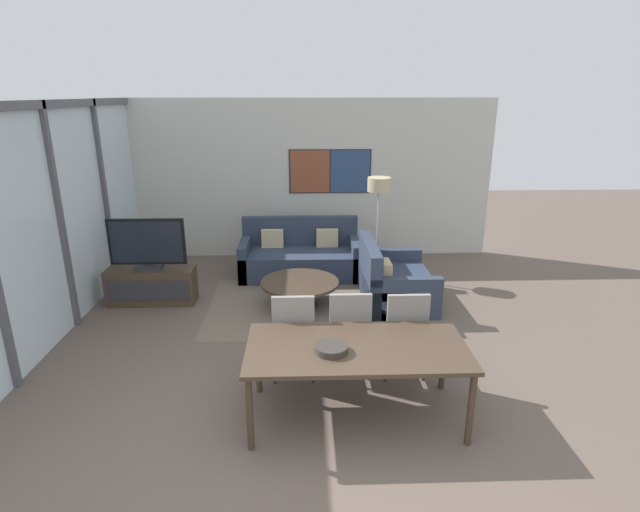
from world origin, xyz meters
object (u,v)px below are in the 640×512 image
object	(u,v)px
sofa_main	(300,257)
floor_lamp	(379,192)
coffee_table	(300,287)
dining_chair_centre	(349,329)
fruit_bowl	(331,348)
dining_chair_right	(405,330)
dining_table	(357,352)
television	(147,244)
dining_chair_left	(294,332)
tv_console	(152,286)
sofa_side	(391,284)

from	to	relation	value
sofa_main	floor_lamp	world-z (taller)	floor_lamp
floor_lamp	coffee_table	bearing A→B (deg)	-136.22
dining_chair_centre	coffee_table	bearing A→B (deg)	106.20
fruit_bowl	dining_chair_centre	bearing A→B (deg)	74.35
sofa_main	dining_chair_right	bearing A→B (deg)	-71.11
sofa_main	dining_table	size ratio (longest dim) A/B	0.98
dining_chair_right	fruit_bowl	world-z (taller)	dining_chair_right
sofa_main	dining_table	world-z (taller)	sofa_main
television	dining_chair_centre	xyz separation A→B (m)	(2.64, -2.02, -0.34)
dining_chair_left	floor_lamp	xyz separation A→B (m)	(1.30, 3.05, 0.86)
tv_console	dining_chair_centre	size ratio (longest dim) A/B	1.26
sofa_side	dining_chair_right	size ratio (longest dim) A/B	1.42
fruit_bowl	dining_chair_right	bearing A→B (deg)	44.60
television	dining_table	world-z (taller)	television
dining_table	fruit_bowl	distance (m)	0.27
dining_chair_left	dining_chair_right	world-z (taller)	same
dining_chair_right	dining_chair_centre	bearing A→B (deg)	176.74
television	dining_table	size ratio (longest dim) A/B	0.54
sofa_side	dining_chair_left	world-z (taller)	dining_chair_left
dining_chair_centre	dining_chair_right	size ratio (longest dim) A/B	1.00
television	dining_chair_right	world-z (taller)	television
tv_console	floor_lamp	xyz separation A→B (m)	(3.36, 0.99, 1.14)
sofa_side	dining_chair_right	xyz separation A→B (m)	(-0.20, -1.95, 0.25)
dining_chair_left	fruit_bowl	size ratio (longest dim) A/B	3.39
television	fruit_bowl	distance (m)	3.73
dining_chair_left	dining_chair_centre	distance (m)	0.58
dining_chair_right	fruit_bowl	xyz separation A→B (m)	(-0.81, -0.80, 0.23)
fruit_bowl	floor_lamp	distance (m)	4.00
television	sofa_side	size ratio (longest dim) A/B	0.76
sofa_main	fruit_bowl	xyz separation A→B (m)	(0.29, -4.02, 0.48)
dining_chair_centre	sofa_main	bearing A→B (deg)	99.37
dining_chair_left	floor_lamp	size ratio (longest dim) A/B	0.60
tv_console	coffee_table	world-z (taller)	tv_console
coffee_table	dining_table	distance (m)	2.62
television	dining_table	distance (m)	3.81
sofa_side	floor_lamp	xyz separation A→B (m)	(-0.05, 1.09, 1.12)
coffee_table	television	bearing A→B (deg)	174.29
sofa_side	fruit_bowl	xyz separation A→B (m)	(-1.00, -2.75, 0.48)
dining_chair_left	dining_chair_centre	world-z (taller)	same
sofa_main	coffee_table	xyz separation A→B (m)	(-0.00, -1.38, 0.00)
television	coffee_table	size ratio (longest dim) A/B	0.97
tv_console	dining_chair_left	xyz separation A→B (m)	(2.06, -2.06, 0.28)
dining_chair_right	fruit_bowl	distance (m)	1.16
sofa_side	fruit_bowl	world-z (taller)	sofa_side
dining_table	sofa_side	bearing A→B (deg)	73.71
tv_console	sofa_main	world-z (taller)	sofa_main
sofa_side	dining_chair_centre	world-z (taller)	dining_chair_centre
sofa_side	fruit_bowl	distance (m)	2.97
tv_console	dining_chair_left	bearing A→B (deg)	-44.96
sofa_side	dining_table	distance (m)	2.78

